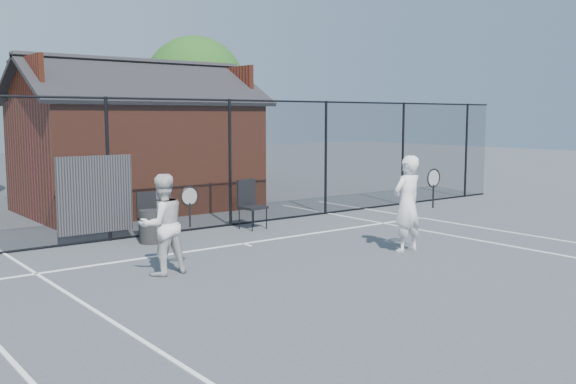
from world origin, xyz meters
TOP-DOWN VIEW (x-y plane):
  - ground at (0.00, 0.00)m, footprint 80.00×80.00m
  - court_lines at (0.00, -1.32)m, footprint 11.02×18.00m
  - fence at (-0.30, 5.00)m, footprint 22.04×3.00m
  - clubhouse at (0.50, 9.00)m, footprint 6.50×4.36m
  - tree_right at (5.50, 14.50)m, footprint 3.97×3.97m
  - player_front at (2.07, 0.43)m, footprint 0.84×0.62m
  - player_back at (-2.45, 1.70)m, footprint 0.91×0.68m
  - chair_left at (-1.27, 4.60)m, footprint 0.56×0.58m
  - chair_right at (1.18, 4.33)m, footprint 0.60×0.62m
  - waste_bin at (-1.43, 4.24)m, footprint 0.56×0.56m

SIDE VIEW (x-z plane):
  - ground at x=0.00m, z-range 0.00..0.00m
  - court_lines at x=0.00m, z-range 0.00..0.01m
  - waste_bin at x=-1.43m, z-range 0.00..0.68m
  - chair_left at x=-1.27m, z-range 0.00..0.98m
  - chair_right at x=1.18m, z-range 0.00..1.12m
  - player_back at x=-2.45m, z-range 0.00..1.67m
  - player_front at x=2.07m, z-range 0.00..1.86m
  - fence at x=-0.30m, z-range -0.05..2.95m
  - clubhouse at x=0.50m, z-range -0.49..3.70m
  - tree_right at x=5.50m, z-range 0.86..6.56m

